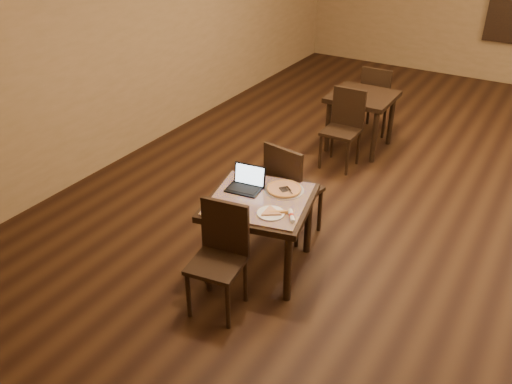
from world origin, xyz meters
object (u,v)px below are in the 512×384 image
Objects in this scene: laptop at (247,183)px; other_table_b_chair_near at (344,124)px; chair_main_far at (289,186)px; tiled_table at (260,208)px; chair_main_near at (221,251)px; other_table_b_chair_far at (376,96)px; pizza_pan at (284,190)px; other_table_b at (362,104)px.

laptop is 2.35m from other_table_b_chair_near.
other_table_b_chair_near is at bearing -73.87° from chair_main_far.
laptop is (-0.20, 0.10, 0.16)m from tiled_table.
other_table_b_chair_far reaches higher than chair_main_near.
chair_main_near reaches higher than laptop.
tiled_table is 2.45m from other_table_b_chair_near.
pizza_pan is 2.23m from other_table_b_chair_near.
laptop is at bearing -156.31° from pizza_pan.
chair_main_near is 3.06m from other_table_b_chair_near.
other_table_b_chair_far is at bearing 82.29° from laptop.
other_table_b_chair_near reaches higher than chair_main_near.
chair_main_far is at bearing 93.24° from other_table_b_chair_far.
laptop is at bearing -90.25° from other_table_b_chair_near.
chair_main_far reaches higher than other_table_b.
chair_main_near is 1.19× the size of other_table_b.
laptop is (-0.19, 0.71, 0.26)m from chair_main_near.
chair_main_near is at bearing -104.24° from tiled_table.
chair_main_far reaches higher than tiled_table.
chair_main_far is at bearing 81.29° from chair_main_near.
chair_main_far is 1.05× the size of other_table_b_chair_near.
chair_main_far reaches higher than pizza_pan.
laptop reaches higher than tiled_table.
pizza_pan is at bearing 95.17° from other_table_b_chair_far.
chair_main_far is 0.43m from pizza_pan.
other_table_b_chair_near is at bearing 84.66° from chair_main_near.
other_table_b_chair_near reaches higher than tiled_table.
other_table_b is 0.59m from other_table_b_chair_near.
chair_main_far is 1.27× the size of other_table_b.
chair_main_near reaches higher than tiled_table.
tiled_table is 1.11× the size of other_table_b_chair_far.
other_table_b_chair_far is at bearing 89.68° from other_table_b_chair_near.
chair_main_far is 1.84m from other_table_b_chair_near.
tiled_table is 3.60m from other_table_b_chair_far.
other_table_b_chair_near is at bearing -90.32° from other_table_b.
tiled_table is 1.34× the size of other_table_b.
tiled_table is at bearing 79.90° from chair_main_near.
laptop reaches higher than pizza_pan.
chair_main_far reaches higher than chair_main_near.
pizza_pan is (0.14, -0.37, 0.18)m from chair_main_far.
pizza_pan is (0.13, 0.85, 0.21)m from chair_main_near.
laptop is at bearing -90.27° from other_table_b.
other_table_b_chair_near and other_table_b_chair_far have the same top height.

